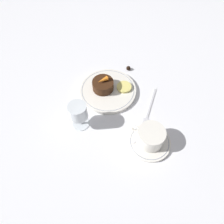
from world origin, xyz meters
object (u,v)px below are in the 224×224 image
(dinner_plate, at_px, (108,91))
(fork, at_px, (148,113))
(dessert_cake, at_px, (103,85))
(coffee_cup, at_px, (151,136))
(wine_glass, at_px, (78,113))

(dinner_plate, distance_m, fork, 0.18)
(fork, height_order, dessert_cake, dessert_cake)
(fork, bearing_deg, coffee_cup, 114.66)
(wine_glass, bearing_deg, coffee_cup, -168.23)
(coffee_cup, xyz_separation_m, dessert_cake, (0.25, -0.12, -0.01))
(wine_glass, bearing_deg, dessert_cake, -87.98)
(dessert_cake, bearing_deg, fork, 176.00)
(dinner_plate, relative_size, coffee_cup, 1.90)
(dinner_plate, relative_size, wine_glass, 2.07)
(dinner_plate, height_order, dessert_cake, dessert_cake)
(dinner_plate, relative_size, dessert_cake, 2.69)
(dinner_plate, height_order, wine_glass, wine_glass)
(fork, bearing_deg, dinner_plate, -5.61)
(coffee_cup, height_order, wine_glass, wine_glass)
(dinner_plate, distance_m, coffee_cup, 0.26)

